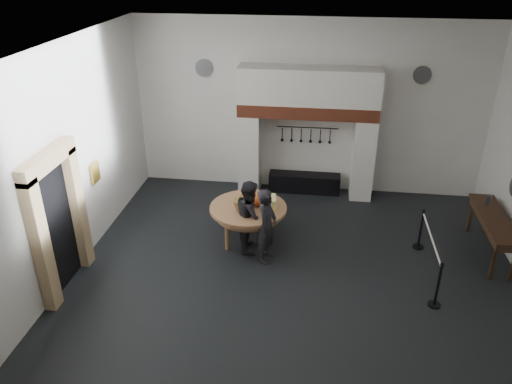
# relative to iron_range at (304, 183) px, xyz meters

# --- Properties ---
(floor) EXTENTS (9.00, 8.00, 0.02)m
(floor) POSITION_rel_iron_range_xyz_m (0.00, -3.72, -0.25)
(floor) COLOR black
(floor) RESTS_ON ground
(ceiling) EXTENTS (9.00, 8.00, 0.02)m
(ceiling) POSITION_rel_iron_range_xyz_m (0.00, -3.72, 4.25)
(ceiling) COLOR silver
(ceiling) RESTS_ON wall_back
(wall_back) EXTENTS (9.00, 0.02, 4.50)m
(wall_back) POSITION_rel_iron_range_xyz_m (0.00, 0.28, 2.00)
(wall_back) COLOR silver
(wall_back) RESTS_ON floor
(wall_front) EXTENTS (9.00, 0.02, 4.50)m
(wall_front) POSITION_rel_iron_range_xyz_m (0.00, -7.72, 2.00)
(wall_front) COLOR silver
(wall_front) RESTS_ON floor
(wall_left) EXTENTS (0.02, 8.00, 4.50)m
(wall_left) POSITION_rel_iron_range_xyz_m (-4.50, -3.72, 2.00)
(wall_left) COLOR silver
(wall_left) RESTS_ON floor
(chimney_pier_left) EXTENTS (0.55, 0.70, 2.15)m
(chimney_pier_left) POSITION_rel_iron_range_xyz_m (-1.48, -0.07, 0.82)
(chimney_pier_left) COLOR silver
(chimney_pier_left) RESTS_ON floor
(chimney_pier_right) EXTENTS (0.55, 0.70, 2.15)m
(chimney_pier_right) POSITION_rel_iron_range_xyz_m (1.48, -0.07, 0.82)
(chimney_pier_right) COLOR silver
(chimney_pier_right) RESTS_ON floor
(hearth_brick_band) EXTENTS (3.50, 0.72, 0.32)m
(hearth_brick_band) POSITION_rel_iron_range_xyz_m (0.00, -0.07, 2.06)
(hearth_brick_band) COLOR #9E442B
(hearth_brick_band) RESTS_ON chimney_pier_left
(chimney_hood) EXTENTS (3.50, 0.70, 0.90)m
(chimney_hood) POSITION_rel_iron_range_xyz_m (0.00, -0.07, 2.67)
(chimney_hood) COLOR silver
(chimney_hood) RESTS_ON hearth_brick_band
(iron_range) EXTENTS (1.90, 0.45, 0.50)m
(iron_range) POSITION_rel_iron_range_xyz_m (0.00, 0.00, 0.00)
(iron_range) COLOR black
(iron_range) RESTS_ON floor
(utensil_rail) EXTENTS (1.60, 0.02, 0.02)m
(utensil_rail) POSITION_rel_iron_range_xyz_m (0.00, 0.20, 1.50)
(utensil_rail) COLOR black
(utensil_rail) RESTS_ON wall_back
(door_recess) EXTENTS (0.04, 1.10, 2.50)m
(door_recess) POSITION_rel_iron_range_xyz_m (-4.47, -4.72, 1.00)
(door_recess) COLOR black
(door_recess) RESTS_ON floor
(door_jamb_near) EXTENTS (0.22, 0.30, 2.60)m
(door_jamb_near) POSITION_rel_iron_range_xyz_m (-4.38, -5.42, 1.05)
(door_jamb_near) COLOR tan
(door_jamb_near) RESTS_ON floor
(door_jamb_far) EXTENTS (0.22, 0.30, 2.60)m
(door_jamb_far) POSITION_rel_iron_range_xyz_m (-4.38, -4.02, 1.05)
(door_jamb_far) COLOR tan
(door_jamb_far) RESTS_ON floor
(door_lintel) EXTENTS (0.22, 1.70, 0.30)m
(door_lintel) POSITION_rel_iron_range_xyz_m (-4.38, -4.72, 2.40)
(door_lintel) COLOR tan
(door_lintel) RESTS_ON door_jamb_near
(wall_plaque) EXTENTS (0.05, 0.34, 0.44)m
(wall_plaque) POSITION_rel_iron_range_xyz_m (-4.45, -2.92, 1.35)
(wall_plaque) COLOR gold
(wall_plaque) RESTS_ON wall_left
(work_table) EXTENTS (2.10, 2.10, 0.07)m
(work_table) POSITION_rel_iron_range_xyz_m (-1.12, -2.69, 0.59)
(work_table) COLOR #A7794F
(work_table) RESTS_ON floor
(pumpkin) EXTENTS (0.36, 0.36, 0.31)m
(pumpkin) POSITION_rel_iron_range_xyz_m (-0.92, -2.59, 0.78)
(pumpkin) COLOR orange
(pumpkin) RESTS_ON work_table
(cheese_block_big) EXTENTS (0.22, 0.22, 0.24)m
(cheese_block_big) POSITION_rel_iron_range_xyz_m (-0.62, -2.74, 0.74)
(cheese_block_big) COLOR #FDF397
(cheese_block_big) RESTS_ON work_table
(cheese_block_small) EXTENTS (0.18, 0.18, 0.20)m
(cheese_block_small) POSITION_rel_iron_range_xyz_m (-0.64, -2.44, 0.72)
(cheese_block_small) COLOR #FEFC98
(cheese_block_small) RESTS_ON work_table
(wicker_basket) EXTENTS (0.39, 0.39, 0.22)m
(wicker_basket) POSITION_rel_iron_range_xyz_m (-1.27, -2.84, 0.73)
(wicker_basket) COLOR olive
(wicker_basket) RESTS_ON work_table
(bread_loaf) EXTENTS (0.31, 0.18, 0.13)m
(bread_loaf) POSITION_rel_iron_range_xyz_m (-1.22, -2.34, 0.69)
(bread_loaf) COLOR olive
(bread_loaf) RESTS_ON work_table
(visitor_near) EXTENTS (0.51, 0.67, 1.66)m
(visitor_near) POSITION_rel_iron_range_xyz_m (-0.63, -3.38, 0.58)
(visitor_near) COLOR black
(visitor_near) RESTS_ON floor
(visitor_far) EXTENTS (0.75, 0.89, 1.63)m
(visitor_far) POSITION_rel_iron_range_xyz_m (-1.03, -2.98, 0.56)
(visitor_far) COLOR black
(visitor_far) RESTS_ON floor
(side_table) EXTENTS (0.55, 2.20, 0.06)m
(side_table) POSITION_rel_iron_range_xyz_m (4.10, -2.50, 0.62)
(side_table) COLOR #3B2615
(side_table) RESTS_ON floor
(pewter_jug) EXTENTS (0.12, 0.12, 0.22)m
(pewter_jug) POSITION_rel_iron_range_xyz_m (4.10, -1.90, 0.76)
(pewter_jug) COLOR #4C4B50
(pewter_jug) RESTS_ON side_table
(pewter_plate_back_left) EXTENTS (0.44, 0.03, 0.44)m
(pewter_plate_back_left) POSITION_rel_iron_range_xyz_m (-2.70, 0.24, 2.95)
(pewter_plate_back_left) COLOR #4C4C51
(pewter_plate_back_left) RESTS_ON wall_back
(pewter_plate_back_right) EXTENTS (0.44, 0.03, 0.44)m
(pewter_plate_back_right) POSITION_rel_iron_range_xyz_m (2.70, 0.24, 2.95)
(pewter_plate_back_right) COLOR #4C4C51
(pewter_plate_back_right) RESTS_ON wall_back
(barrier_post_near) EXTENTS (0.05, 0.05, 0.90)m
(barrier_post_near) POSITION_rel_iron_range_xyz_m (2.66, -4.45, 0.20)
(barrier_post_near) COLOR black
(barrier_post_near) RESTS_ON floor
(barrier_post_far) EXTENTS (0.05, 0.05, 0.90)m
(barrier_post_far) POSITION_rel_iron_range_xyz_m (2.66, -2.45, 0.20)
(barrier_post_far) COLOR black
(barrier_post_far) RESTS_ON floor
(barrier_rope) EXTENTS (0.04, 2.00, 0.04)m
(barrier_rope) POSITION_rel_iron_range_xyz_m (2.66, -3.45, 0.60)
(barrier_rope) COLOR white
(barrier_rope) RESTS_ON barrier_post_near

